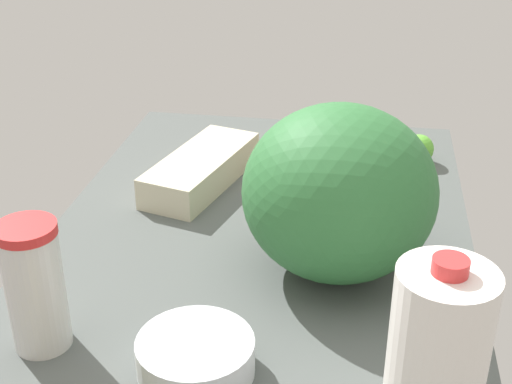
{
  "coord_description": "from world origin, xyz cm",
  "views": [
    {
      "loc": [
        -107.1,
        -17.7,
        68.56
      ],
      "look_at": [
        0.0,
        0.0,
        13.0
      ],
      "focal_mm": 50.0,
      "sensor_mm": 36.0,
      "label": 1
    }
  ],
  "objects_px": {
    "watermelon": "(339,192)",
    "tumbler_cup": "(35,286)",
    "lime_near_front": "(419,149)",
    "orange_far_back": "(333,163)",
    "egg_carton": "(201,169)",
    "mixing_bowl": "(196,356)",
    "milk_jug": "(437,356)",
    "lemon_by_jug": "(330,121)"
  },
  "relations": [
    {
      "from": "milk_jug",
      "to": "watermelon",
      "type": "bearing_deg",
      "value": 21.25
    },
    {
      "from": "milk_jug",
      "to": "mixing_bowl",
      "type": "xyz_separation_m",
      "value": [
        0.06,
        0.3,
        -0.09
      ]
    },
    {
      "from": "lime_near_front",
      "to": "orange_far_back",
      "type": "xyz_separation_m",
      "value": [
        -0.12,
        0.18,
        0.01
      ]
    },
    {
      "from": "lemon_by_jug",
      "to": "lime_near_front",
      "type": "relative_size",
      "value": 1.21
    },
    {
      "from": "watermelon",
      "to": "mixing_bowl",
      "type": "height_order",
      "value": "watermelon"
    },
    {
      "from": "milk_jug",
      "to": "lemon_by_jug",
      "type": "bearing_deg",
      "value": 11.41
    },
    {
      "from": "watermelon",
      "to": "orange_far_back",
      "type": "bearing_deg",
      "value": 4.83
    },
    {
      "from": "lemon_by_jug",
      "to": "watermelon",
      "type": "bearing_deg",
      "value": -174.91
    },
    {
      "from": "tumbler_cup",
      "to": "egg_carton",
      "type": "bearing_deg",
      "value": -10.94
    },
    {
      "from": "egg_carton",
      "to": "lime_near_front",
      "type": "bearing_deg",
      "value": -53.12
    },
    {
      "from": "tumbler_cup",
      "to": "mixing_bowl",
      "type": "bearing_deg",
      "value": -95.89
    },
    {
      "from": "milk_jug",
      "to": "orange_far_back",
      "type": "xyz_separation_m",
      "value": [
        0.68,
        0.16,
        -0.08
      ]
    },
    {
      "from": "mixing_bowl",
      "to": "lime_near_front",
      "type": "bearing_deg",
      "value": -23.42
    },
    {
      "from": "egg_carton",
      "to": "orange_far_back",
      "type": "xyz_separation_m",
      "value": [
        0.06,
        -0.26,
        0.01
      ]
    },
    {
      "from": "orange_far_back",
      "to": "mixing_bowl",
      "type": "bearing_deg",
      "value": 167.29
    },
    {
      "from": "lime_near_front",
      "to": "orange_far_back",
      "type": "relative_size",
      "value": 0.83
    },
    {
      "from": "lemon_by_jug",
      "to": "orange_far_back",
      "type": "distance_m",
      "value": 0.24
    },
    {
      "from": "milk_jug",
      "to": "orange_far_back",
      "type": "distance_m",
      "value": 0.7
    },
    {
      "from": "watermelon",
      "to": "lime_near_front",
      "type": "xyz_separation_m",
      "value": [
        0.45,
        -0.15,
        -0.11
      ]
    },
    {
      "from": "tumbler_cup",
      "to": "mixing_bowl",
      "type": "distance_m",
      "value": 0.24
    },
    {
      "from": "milk_jug",
      "to": "egg_carton",
      "type": "bearing_deg",
      "value": 34.54
    },
    {
      "from": "milk_jug",
      "to": "lemon_by_jug",
      "type": "distance_m",
      "value": 0.94
    },
    {
      "from": "milk_jug",
      "to": "egg_carton",
      "type": "relative_size",
      "value": 0.8
    },
    {
      "from": "mixing_bowl",
      "to": "lime_near_front",
      "type": "relative_size",
      "value": 2.5
    },
    {
      "from": "mixing_bowl",
      "to": "lemon_by_jug",
      "type": "bearing_deg",
      "value": -7.77
    },
    {
      "from": "lime_near_front",
      "to": "orange_far_back",
      "type": "bearing_deg",
      "value": 123.57
    },
    {
      "from": "watermelon",
      "to": "lime_near_front",
      "type": "distance_m",
      "value": 0.49
    },
    {
      "from": "tumbler_cup",
      "to": "orange_far_back",
      "type": "relative_size",
      "value": 2.51
    },
    {
      "from": "tumbler_cup",
      "to": "lime_near_front",
      "type": "height_order",
      "value": "tumbler_cup"
    },
    {
      "from": "watermelon",
      "to": "tumbler_cup",
      "type": "height_order",
      "value": "watermelon"
    },
    {
      "from": "orange_far_back",
      "to": "lime_near_front",
      "type": "bearing_deg",
      "value": -56.43
    },
    {
      "from": "egg_carton",
      "to": "mixing_bowl",
      "type": "height_order",
      "value": "egg_carton"
    },
    {
      "from": "watermelon",
      "to": "milk_jug",
      "type": "bearing_deg",
      "value": -158.75
    },
    {
      "from": "lime_near_front",
      "to": "orange_far_back",
      "type": "distance_m",
      "value": 0.22
    },
    {
      "from": "lemon_by_jug",
      "to": "egg_carton",
      "type": "bearing_deg",
      "value": 140.84
    },
    {
      "from": "milk_jug",
      "to": "lemon_by_jug",
      "type": "xyz_separation_m",
      "value": [
        0.92,
        0.19,
        -0.08
      ]
    },
    {
      "from": "tumbler_cup",
      "to": "lime_near_front",
      "type": "distance_m",
      "value": 0.9
    },
    {
      "from": "milk_jug",
      "to": "lime_near_front",
      "type": "bearing_deg",
      "value": -1.3
    },
    {
      "from": "watermelon",
      "to": "lemon_by_jug",
      "type": "height_order",
      "value": "watermelon"
    },
    {
      "from": "egg_carton",
      "to": "mixing_bowl",
      "type": "xyz_separation_m",
      "value": [
        -0.56,
        -0.12,
        -0.01
      ]
    },
    {
      "from": "lemon_by_jug",
      "to": "lime_near_front",
      "type": "height_order",
      "value": "lemon_by_jug"
    },
    {
      "from": "milk_jug",
      "to": "egg_carton",
      "type": "height_order",
      "value": "milk_jug"
    }
  ]
}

